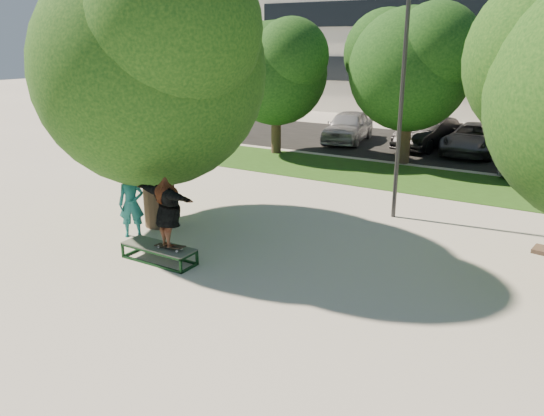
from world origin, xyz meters
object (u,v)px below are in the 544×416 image
Objects in this scene: car_dark at (428,133)px; car_silver_b at (541,150)px; lamppost at (401,105)px; bystander at (131,204)px; car_silver_a at (348,126)px; car_grey at (474,139)px; tree_left at (150,57)px; grind_box at (159,253)px.

car_dark is 0.81× the size of car_silver_b.
lamppost is at bearing -105.59° from car_silver_b.
bystander is 15.28m from car_silver_a.
car_grey is at bearing 33.46° from bystander.
bystander is 15.76m from car_silver_b.
car_silver_b is at bearing 71.01° from lamppost.
bystander is 16.39m from car_grey.
bystander is (0.08, -1.10, -3.56)m from tree_left.
grind_box is (-3.50, -5.89, -2.96)m from lamppost.
grind_box is 0.40× the size of car_silver_a.
lamppost is at bearing -69.16° from car_dark.
tree_left is 6.70m from lamppost.
car_dark is at bearing -179.54° from car_grey.
car_grey is (3.58, 16.40, 0.47)m from grind_box.
lamppost is 1.37× the size of car_silver_a.
car_dark is at bearing -3.90° from car_silver_a.
tree_left reaches higher than grind_box.
bystander is at bearing -85.59° from tree_left.
bystander is at bearing -117.66° from car_silver_b.
bystander is at bearing -91.55° from car_dark.
car_grey is at bearing 77.69° from grind_box.
tree_left is 15.84m from car_grey.
car_silver_a is at bearing 172.12° from car_silver_b.
car_silver_a is at bearing -176.03° from car_grey.
bystander reaches higher than grind_box.
car_silver_a is at bearing 54.82° from bystander.
grind_box is 16.52m from car_dark.
lamppost is 7.57m from bystander.
grind_box is 2.04m from bystander.
car_silver_a is 0.94× the size of car_grey.
car_silver_a is at bearing 92.39° from tree_left.
grind_box is 1.04× the size of bystander.
lamppost is (5.29, 3.91, -1.27)m from tree_left.
car_grey is 3.49m from car_silver_b.
car_grey reaches higher than grind_box.
car_silver_a reaches higher than car_grey.
car_silver_b is at bearing 56.48° from tree_left.
lamppost reaches higher than car_silver_b.
grind_box is 0.41× the size of car_dark.
car_silver_a is (-0.59, 14.16, -3.66)m from tree_left.
lamppost is 3.53× the size of bystander.
car_silver_a is 0.83× the size of car_silver_b.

